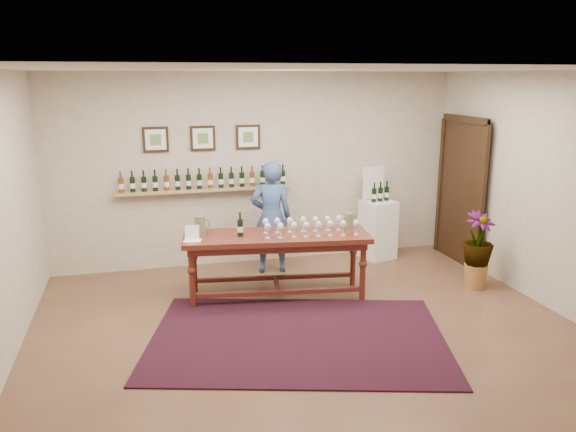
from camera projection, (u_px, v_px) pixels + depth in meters
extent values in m
plane|color=brown|center=(306.00, 328.00, 6.25)|extent=(6.00, 6.00, 0.00)
plane|color=beige|center=(258.00, 169.00, 8.25)|extent=(6.00, 0.00, 6.00)
plane|color=beige|center=(422.00, 292.00, 3.57)|extent=(6.00, 0.00, 6.00)
plane|color=beige|center=(549.00, 192.00, 6.66)|extent=(0.00, 5.00, 5.00)
plane|color=silver|center=(309.00, 69.00, 5.57)|extent=(6.00, 6.00, 0.00)
cube|color=tan|center=(205.00, 190.00, 8.03)|extent=(2.50, 0.16, 0.04)
cube|color=black|center=(463.00, 193.00, 8.32)|extent=(0.10, 1.00, 2.10)
cube|color=black|center=(460.00, 193.00, 8.31)|extent=(0.04, 1.12, 2.22)
cube|color=black|center=(156.00, 140.00, 7.75)|extent=(0.35, 0.03, 0.35)
cube|color=white|center=(156.00, 140.00, 7.73)|extent=(0.28, 0.01, 0.28)
cube|color=#628E47|center=(156.00, 140.00, 7.73)|extent=(0.15, 0.00, 0.15)
cube|color=black|center=(203.00, 138.00, 7.91)|extent=(0.35, 0.03, 0.35)
cube|color=white|center=(203.00, 138.00, 7.90)|extent=(0.28, 0.01, 0.28)
cube|color=#628E47|center=(203.00, 138.00, 7.89)|extent=(0.15, 0.00, 0.15)
cube|color=black|center=(248.00, 137.00, 8.08)|extent=(0.35, 0.03, 0.35)
cube|color=white|center=(248.00, 137.00, 8.06)|extent=(0.28, 0.01, 0.28)
cube|color=#628E47|center=(248.00, 137.00, 8.06)|extent=(0.15, 0.00, 0.15)
cube|color=#430E0C|center=(298.00, 337.00, 6.02)|extent=(3.58, 2.87, 0.02)
cube|color=#4A2012|center=(277.00, 237.00, 7.00)|extent=(2.39, 1.06, 0.06)
cube|color=#4A2012|center=(277.00, 242.00, 7.02)|extent=(2.25, 0.92, 0.10)
cylinder|color=#4A2012|center=(192.00, 278.00, 6.73)|extent=(0.08, 0.08, 0.75)
cylinder|color=#4A2012|center=(363.00, 271.00, 6.96)|extent=(0.08, 0.08, 0.75)
cylinder|color=#4A2012|center=(194.00, 264.00, 7.23)|extent=(0.08, 0.08, 0.75)
cylinder|color=#4A2012|center=(353.00, 258.00, 7.47)|extent=(0.08, 0.08, 0.75)
cube|color=#4A2012|center=(279.00, 292.00, 6.90)|extent=(2.08, 0.35, 0.05)
cube|color=#4A2012|center=(275.00, 278.00, 7.41)|extent=(2.08, 0.35, 0.05)
cube|color=#4A2012|center=(277.00, 285.00, 7.15)|extent=(0.13, 0.53, 0.05)
cube|color=white|center=(192.00, 233.00, 6.71)|extent=(0.24, 0.19, 0.19)
cube|color=white|center=(378.00, 229.00, 8.61)|extent=(0.55, 0.55, 0.89)
cube|color=white|center=(374.00, 182.00, 8.53)|extent=(0.38, 0.12, 0.54)
cone|color=#A36936|center=(475.00, 276.00, 7.41)|extent=(0.31, 0.31, 0.33)
imported|color=#173818|center=(478.00, 244.00, 7.31)|extent=(0.54, 0.54, 0.56)
imported|color=#3A568A|center=(271.00, 217.00, 7.90)|extent=(0.63, 0.46, 1.60)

